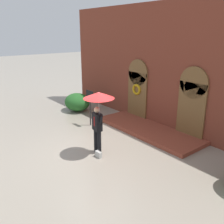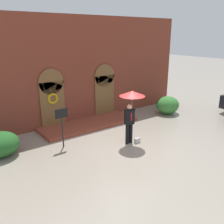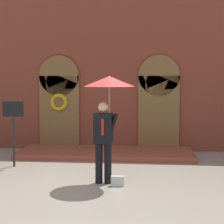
% 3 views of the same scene
% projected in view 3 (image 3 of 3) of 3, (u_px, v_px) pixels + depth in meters
% --- Properties ---
extents(ground_plane, '(80.00, 80.00, 0.00)m').
position_uv_depth(ground_plane, '(90.00, 184.00, 8.22)').
color(ground_plane, gray).
extents(building_facade, '(14.00, 2.30, 5.60)m').
position_uv_depth(building_facade, '(109.00, 67.00, 12.10)').
color(building_facade, brown).
rests_on(building_facade, ground).
extents(person_with_umbrella, '(1.10, 1.10, 2.36)m').
position_uv_depth(person_with_umbrella, '(108.00, 97.00, 8.10)').
color(person_with_umbrella, black).
rests_on(person_with_umbrella, ground).
extents(handbag, '(0.28, 0.13, 0.22)m').
position_uv_depth(handbag, '(118.00, 181.00, 8.04)').
color(handbag, '#B7B7B2').
rests_on(handbag, ground).
extents(sign_post, '(0.56, 0.06, 1.72)m').
position_uv_depth(sign_post, '(13.00, 123.00, 9.76)').
color(sign_post, black).
rests_on(sign_post, ground).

